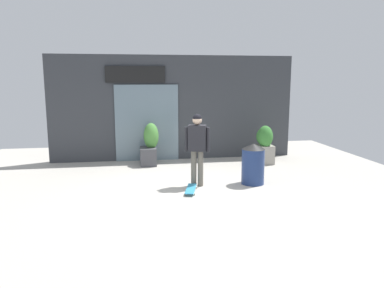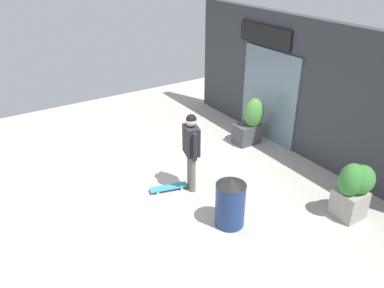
{
  "view_description": "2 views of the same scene",
  "coord_description": "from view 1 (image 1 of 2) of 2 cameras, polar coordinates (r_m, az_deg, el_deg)",
  "views": [
    {
      "loc": [
        -1.27,
        -8.05,
        2.49
      ],
      "look_at": [
        0.08,
        0.35,
        0.99
      ],
      "focal_mm": 34.55,
      "sensor_mm": 36.0,
      "label": 1
    },
    {
      "loc": [
        6.06,
        -3.49,
        4.65
      ],
      "look_at": [
        0.08,
        0.35,
        0.99
      ],
      "focal_mm": 36.76,
      "sensor_mm": 36.0,
      "label": 2
    }
  ],
  "objects": [
    {
      "name": "skateboard",
      "position": [
        8.35,
        -0.17,
        -6.93
      ],
      "size": [
        0.39,
        0.82,
        0.08
      ],
      "rotation": [
        0.0,
        0.0,
        -1.83
      ],
      "color": "teal",
      "rests_on": "ground_plane"
    },
    {
      "name": "trash_bin",
      "position": [
        8.98,
        9.39,
        -3.01
      ],
      "size": [
        0.55,
        0.55,
        0.99
      ],
      "color": "navy",
      "rests_on": "ground_plane"
    },
    {
      "name": "building_facade",
      "position": [
        11.58,
        -3.06,
        5.53
      ],
      "size": [
        7.55,
        0.31,
        3.22
      ],
      "color": "#383A3F",
      "rests_on": "ground_plane"
    },
    {
      "name": "planter_box_left",
      "position": [
        11.19,
        11.13,
        0.24
      ],
      "size": [
        0.55,
        0.74,
        1.15
      ],
      "color": "gray",
      "rests_on": "ground_plane"
    },
    {
      "name": "skateboarder",
      "position": [
        8.57,
        0.8,
        0.25
      ],
      "size": [
        0.57,
        0.36,
        1.71
      ],
      "rotation": [
        0.0,
        0.0,
        -1.85
      ],
      "color": "#666056",
      "rests_on": "ground_plane"
    },
    {
      "name": "planter_box_right",
      "position": [
        10.93,
        -6.48,
        0.18
      ],
      "size": [
        0.55,
        0.67,
        1.23
      ],
      "color": "#47474C",
      "rests_on": "ground_plane"
    },
    {
      "name": "ground_plane",
      "position": [
        8.53,
        -0.19,
        -7.01
      ],
      "size": [
        12.0,
        12.0,
        0.0
      ],
      "primitive_type": "plane",
      "color": "#B2ADA3"
    }
  ]
}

